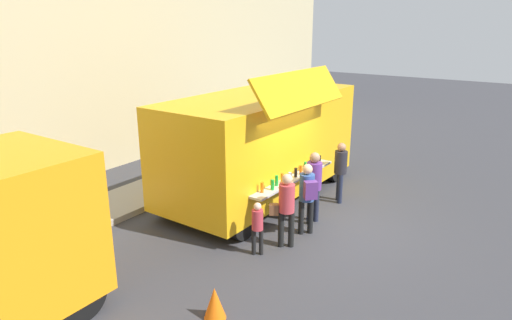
{
  "coord_description": "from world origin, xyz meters",
  "views": [
    {
      "loc": [
        -8.91,
        -4.1,
        4.61
      ],
      "look_at": [
        -0.1,
        1.88,
        1.3
      ],
      "focal_mm": 31.79,
      "sensor_mm": 36.0,
      "label": 1
    }
  ],
  "objects_px": {
    "trash_bin": "(273,135)",
    "customer_rear_waiting": "(286,204)",
    "food_truck_main": "(261,142)",
    "customer_mid_with_backpack": "(307,192)",
    "child_near_queue": "(257,224)",
    "customer_extra_browsing": "(341,167)",
    "customer_front_ordering": "(314,181)",
    "traffic_cone_orange": "(215,303)"
  },
  "relations": [
    {
      "from": "traffic_cone_orange",
      "to": "customer_rear_waiting",
      "type": "height_order",
      "value": "customer_rear_waiting"
    },
    {
      "from": "traffic_cone_orange",
      "to": "child_near_queue",
      "type": "relative_size",
      "value": 0.48
    },
    {
      "from": "trash_bin",
      "to": "customer_extra_browsing",
      "type": "height_order",
      "value": "customer_extra_browsing"
    },
    {
      "from": "trash_bin",
      "to": "customer_extra_browsing",
      "type": "distance_m",
      "value": 5.51
    },
    {
      "from": "food_truck_main",
      "to": "child_near_queue",
      "type": "xyz_separation_m",
      "value": [
        -2.72,
        -1.72,
        -0.84
      ]
    },
    {
      "from": "traffic_cone_orange",
      "to": "trash_bin",
      "type": "relative_size",
      "value": 0.58
    },
    {
      "from": "traffic_cone_orange",
      "to": "trash_bin",
      "type": "height_order",
      "value": "trash_bin"
    },
    {
      "from": "traffic_cone_orange",
      "to": "child_near_queue",
      "type": "height_order",
      "value": "child_near_queue"
    },
    {
      "from": "customer_mid_with_backpack",
      "to": "child_near_queue",
      "type": "relative_size",
      "value": 1.43
    },
    {
      "from": "traffic_cone_orange",
      "to": "customer_rear_waiting",
      "type": "xyz_separation_m",
      "value": [
        2.72,
        0.3,
        0.69
      ]
    },
    {
      "from": "food_truck_main",
      "to": "trash_bin",
      "type": "height_order",
      "value": "food_truck_main"
    },
    {
      "from": "traffic_cone_orange",
      "to": "customer_rear_waiting",
      "type": "relative_size",
      "value": 0.34
    },
    {
      "from": "customer_extra_browsing",
      "to": "child_near_queue",
      "type": "relative_size",
      "value": 1.41
    },
    {
      "from": "traffic_cone_orange",
      "to": "customer_extra_browsing",
      "type": "bearing_deg",
      "value": 3.98
    },
    {
      "from": "customer_mid_with_backpack",
      "to": "customer_front_ordering",
      "type": "bearing_deg",
      "value": -30.89
    },
    {
      "from": "customer_mid_with_backpack",
      "to": "customer_extra_browsing",
      "type": "relative_size",
      "value": 1.02
    },
    {
      "from": "customer_mid_with_backpack",
      "to": "child_near_queue",
      "type": "distance_m",
      "value": 1.46
    },
    {
      "from": "trash_bin",
      "to": "customer_rear_waiting",
      "type": "distance_m",
      "value": 7.77
    },
    {
      "from": "food_truck_main",
      "to": "customer_extra_browsing",
      "type": "relative_size",
      "value": 3.76
    },
    {
      "from": "customer_mid_with_backpack",
      "to": "customer_rear_waiting",
      "type": "relative_size",
      "value": 1.01
    },
    {
      "from": "food_truck_main",
      "to": "customer_front_ordering",
      "type": "height_order",
      "value": "food_truck_main"
    },
    {
      "from": "food_truck_main",
      "to": "trash_bin",
      "type": "relative_size",
      "value": 6.34
    },
    {
      "from": "child_near_queue",
      "to": "customer_mid_with_backpack",
      "type": "bearing_deg",
      "value": -48.22
    },
    {
      "from": "traffic_cone_orange",
      "to": "customer_front_ordering",
      "type": "xyz_separation_m",
      "value": [
        4.11,
        0.37,
        0.76
      ]
    },
    {
      "from": "customer_rear_waiting",
      "to": "customer_extra_browsing",
      "type": "xyz_separation_m",
      "value": [
        2.94,
        0.1,
        -0.0
      ]
    },
    {
      "from": "customer_mid_with_backpack",
      "to": "customer_rear_waiting",
      "type": "xyz_separation_m",
      "value": [
        -0.76,
        0.09,
        -0.04
      ]
    },
    {
      "from": "trash_bin",
      "to": "customer_front_ordering",
      "type": "height_order",
      "value": "customer_front_ordering"
    },
    {
      "from": "child_near_queue",
      "to": "customer_front_ordering",
      "type": "bearing_deg",
      "value": -38.98
    },
    {
      "from": "customer_rear_waiting",
      "to": "child_near_queue",
      "type": "distance_m",
      "value": 0.74
    },
    {
      "from": "trash_bin",
      "to": "customer_extra_browsing",
      "type": "xyz_separation_m",
      "value": [
        -3.5,
        -4.24,
        0.48
      ]
    },
    {
      "from": "traffic_cone_orange",
      "to": "customer_mid_with_backpack",
      "type": "xyz_separation_m",
      "value": [
        3.48,
        0.21,
        0.72
      ]
    },
    {
      "from": "food_truck_main",
      "to": "customer_mid_with_backpack",
      "type": "xyz_separation_m",
      "value": [
        -1.35,
        -2.1,
        -0.52
      ]
    },
    {
      "from": "customer_extra_browsing",
      "to": "child_near_queue",
      "type": "xyz_separation_m",
      "value": [
        -3.56,
        0.2,
        -0.28
      ]
    },
    {
      "from": "customer_extra_browsing",
      "to": "customer_rear_waiting",
      "type": "bearing_deg",
      "value": 58.12
    },
    {
      "from": "food_truck_main",
      "to": "customer_front_ordering",
      "type": "bearing_deg",
      "value": -109.22
    },
    {
      "from": "traffic_cone_orange",
      "to": "customer_mid_with_backpack",
      "type": "bearing_deg",
      "value": 3.43
    },
    {
      "from": "child_near_queue",
      "to": "trash_bin",
      "type": "bearing_deg",
      "value": -2.78
    },
    {
      "from": "food_truck_main",
      "to": "customer_rear_waiting",
      "type": "relative_size",
      "value": 3.71
    },
    {
      "from": "customer_front_ordering",
      "to": "traffic_cone_orange",
      "type": "bearing_deg",
      "value": 108.23
    },
    {
      "from": "customer_front_ordering",
      "to": "trash_bin",
      "type": "bearing_deg",
      "value": -36.71
    },
    {
      "from": "customer_rear_waiting",
      "to": "food_truck_main",
      "type": "bearing_deg",
      "value": 10.5
    },
    {
      "from": "traffic_cone_orange",
      "to": "customer_rear_waiting",
      "type": "bearing_deg",
      "value": 6.28
    }
  ]
}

